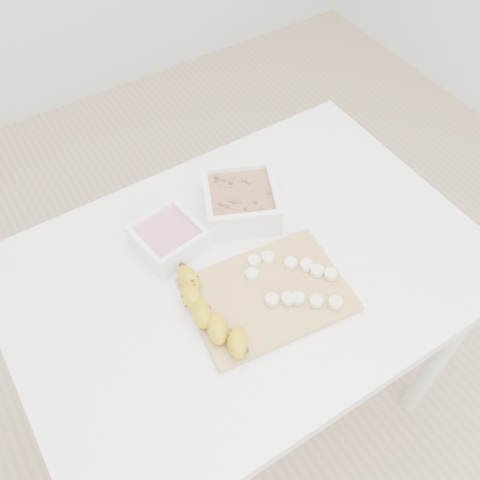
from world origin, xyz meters
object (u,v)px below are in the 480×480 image
table (247,291)px  banana (210,313)px  bowl_granola (241,201)px  cutting_board (268,295)px  bowl_yogurt (168,238)px

table → banana: size_ratio=4.43×
bowl_granola → banana: bowl_granola is taller
cutting_board → banana: (-0.13, 0.01, 0.03)m
cutting_board → table: bearing=85.7°
cutting_board → banana: bearing=174.5°
bowl_granola → bowl_yogurt: bearing=-179.5°
table → cutting_board: size_ratio=3.19×
table → bowl_yogurt: 0.22m
table → cutting_board: (-0.01, -0.08, 0.10)m
bowl_granola → cutting_board: bearing=-109.0°
bowl_yogurt → bowl_granola: 0.18m
table → banana: banana is taller
bowl_yogurt → banana: bearing=-94.9°
table → bowl_yogurt: bearing=130.1°
bowl_yogurt → banana: 0.21m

